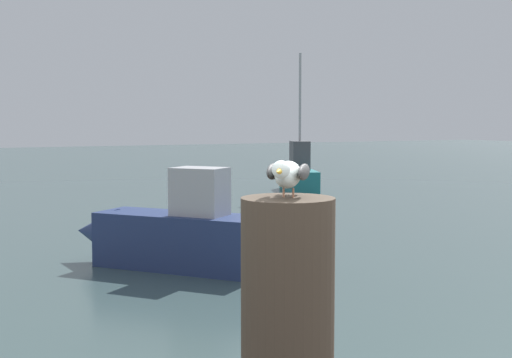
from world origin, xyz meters
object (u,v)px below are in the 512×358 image
(mooring_post, at_px, (287,321))
(boat_teal, at_px, (298,176))
(seagull, at_px, (288,173))
(boat_navy, at_px, (169,234))

(mooring_post, height_order, boat_teal, boat_teal)
(seagull, distance_m, boat_navy, 8.75)
(seagull, relative_size, boat_navy, 0.10)
(mooring_post, bearing_deg, seagull, -131.20)
(mooring_post, distance_m, boat_navy, 8.66)
(mooring_post, bearing_deg, boat_teal, 58.50)
(boat_teal, bearing_deg, mooring_post, -121.50)
(mooring_post, xyz_separation_m, boat_teal, (10.62, 17.32, -1.07))
(mooring_post, relative_size, boat_navy, 0.28)
(boat_navy, xyz_separation_m, boat_teal, (7.98, 9.14, 0.00))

